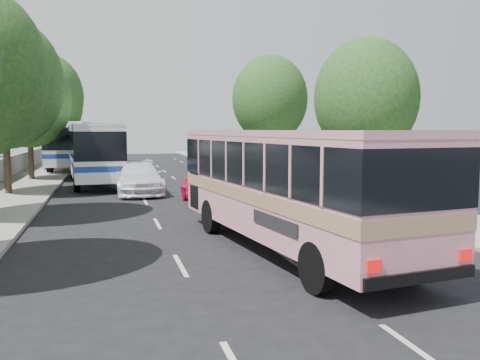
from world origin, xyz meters
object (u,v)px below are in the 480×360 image
object	(u,v)px
white_pickup	(139,178)
tour_coach_rear	(75,141)
pink_taxi	(206,188)
tour_coach_front	(93,148)
pink_bus	(288,176)

from	to	relation	value
white_pickup	tour_coach_rear	bearing A→B (deg)	102.34
pink_taxi	tour_coach_front	size ratio (longest dim) A/B	0.34
tour_coach_front	pink_taxi	bearing A→B (deg)	-68.17
pink_bus	pink_taxi	distance (m)	10.13
pink_taxi	pink_bus	bearing A→B (deg)	-91.67
pink_bus	white_pickup	distance (m)	14.96
pink_bus	tour_coach_front	xyz separation A→B (m)	(-5.80, 20.61, 0.14)
tour_coach_front	tour_coach_rear	xyz separation A→B (m)	(-1.80, 12.86, 0.18)
pink_bus	tour_coach_rear	world-z (taller)	tour_coach_rear
pink_taxi	tour_coach_rear	world-z (taller)	tour_coach_rear
pink_taxi	tour_coach_rear	xyz separation A→B (m)	(-7.15, 23.44, 1.73)
pink_bus	pink_taxi	size ratio (longest dim) A/B	2.56
pink_taxi	tour_coach_front	bearing A→B (deg)	112.53
white_pickup	tour_coach_front	distance (m)	6.72
pink_taxi	white_pickup	xyz separation A→B (m)	(-2.85, 4.52, 0.12)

